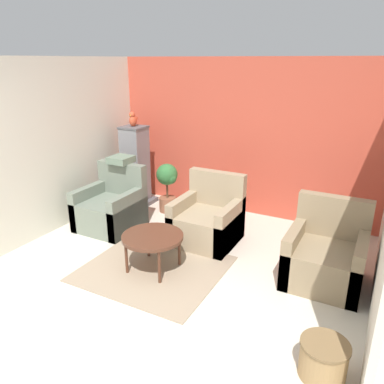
{
  "coord_description": "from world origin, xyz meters",
  "views": [
    {
      "loc": [
        2.04,
        -2.18,
        2.42
      ],
      "look_at": [
        0.0,
        1.69,
        0.86
      ],
      "focal_mm": 35.0,
      "sensor_mm": 36.0,
      "label": 1
    }
  ],
  "objects_px": {
    "parrot": "(133,119)",
    "wicker_basket": "(323,359)",
    "armchair_middle": "(208,221)",
    "birdcage": "(136,168)",
    "armchair_left": "(111,208)",
    "potted_plant": "(167,182)",
    "coffee_table": "(153,238)",
    "armchair_right": "(326,257)"
  },
  "relations": [
    {
      "from": "coffee_table",
      "to": "parrot",
      "type": "relative_size",
      "value": 2.96
    },
    {
      "from": "coffee_table",
      "to": "potted_plant",
      "type": "xyz_separation_m",
      "value": [
        -0.82,
        1.67,
        0.09
      ]
    },
    {
      "from": "armchair_middle",
      "to": "birdcage",
      "type": "bearing_deg",
      "value": 156.95
    },
    {
      "from": "coffee_table",
      "to": "wicker_basket",
      "type": "relative_size",
      "value": 1.88
    },
    {
      "from": "armchair_middle",
      "to": "wicker_basket",
      "type": "bearing_deg",
      "value": -43.04
    },
    {
      "from": "coffee_table",
      "to": "birdcage",
      "type": "relative_size",
      "value": 0.54
    },
    {
      "from": "coffee_table",
      "to": "armchair_right",
      "type": "relative_size",
      "value": 0.78
    },
    {
      "from": "armchair_left",
      "to": "armchair_right",
      "type": "xyz_separation_m",
      "value": [
        3.11,
        -0.03,
        0.0
      ]
    },
    {
      "from": "birdcage",
      "to": "wicker_basket",
      "type": "relative_size",
      "value": 3.49
    },
    {
      "from": "coffee_table",
      "to": "potted_plant",
      "type": "distance_m",
      "value": 1.86
    },
    {
      "from": "parrot",
      "to": "wicker_basket",
      "type": "distance_m",
      "value": 4.56
    },
    {
      "from": "coffee_table",
      "to": "parrot",
      "type": "distance_m",
      "value": 2.53
    },
    {
      "from": "potted_plant",
      "to": "coffee_table",
      "type": "bearing_deg",
      "value": -63.89
    },
    {
      "from": "potted_plant",
      "to": "wicker_basket",
      "type": "height_order",
      "value": "potted_plant"
    },
    {
      "from": "birdcage",
      "to": "armchair_right",
      "type": "bearing_deg",
      "value": -16.94
    },
    {
      "from": "armchair_left",
      "to": "armchair_right",
      "type": "bearing_deg",
      "value": -0.52
    },
    {
      "from": "armchair_left",
      "to": "armchair_right",
      "type": "distance_m",
      "value": 3.11
    },
    {
      "from": "armchair_left",
      "to": "armchair_middle",
      "type": "height_order",
      "value": "same"
    },
    {
      "from": "coffee_table",
      "to": "armchair_right",
      "type": "distance_m",
      "value": 2.0
    },
    {
      "from": "armchair_right",
      "to": "parrot",
      "type": "xyz_separation_m",
      "value": [
        -3.36,
        1.03,
        1.18
      ]
    },
    {
      "from": "parrot",
      "to": "armchair_middle",
      "type": "bearing_deg",
      "value": -23.11
    },
    {
      "from": "birdcage",
      "to": "wicker_basket",
      "type": "distance_m",
      "value": 4.39
    },
    {
      "from": "coffee_table",
      "to": "wicker_basket",
      "type": "distance_m",
      "value": 2.24
    },
    {
      "from": "armchair_left",
      "to": "birdcage",
      "type": "distance_m",
      "value": 1.08
    },
    {
      "from": "armchair_middle",
      "to": "wicker_basket",
      "type": "relative_size",
      "value": 2.39
    },
    {
      "from": "armchair_middle",
      "to": "coffee_table",
      "type": "bearing_deg",
      "value": -104.08
    },
    {
      "from": "armchair_left",
      "to": "wicker_basket",
      "type": "bearing_deg",
      "value": -23.82
    },
    {
      "from": "armchair_left",
      "to": "coffee_table",
      "type": "bearing_deg",
      "value": -30.86
    },
    {
      "from": "coffee_table",
      "to": "armchair_right",
      "type": "bearing_deg",
      "value": 20.88
    },
    {
      "from": "coffee_table",
      "to": "potted_plant",
      "type": "height_order",
      "value": "potted_plant"
    },
    {
      "from": "armchair_left",
      "to": "parrot",
      "type": "height_order",
      "value": "parrot"
    },
    {
      "from": "armchair_right",
      "to": "armchair_middle",
      "type": "distance_m",
      "value": 1.64
    },
    {
      "from": "armchair_left",
      "to": "wicker_basket",
      "type": "height_order",
      "value": "armchair_left"
    },
    {
      "from": "armchair_middle",
      "to": "birdcage",
      "type": "xyz_separation_m",
      "value": [
        -1.74,
        0.74,
        0.35
      ]
    },
    {
      "from": "armchair_left",
      "to": "potted_plant",
      "type": "bearing_deg",
      "value": 65.59
    },
    {
      "from": "armchair_left",
      "to": "armchair_middle",
      "type": "relative_size",
      "value": 1.0
    },
    {
      "from": "armchair_left",
      "to": "birdcage",
      "type": "relative_size",
      "value": 0.69
    },
    {
      "from": "birdcage",
      "to": "parrot",
      "type": "bearing_deg",
      "value": 90.0
    },
    {
      "from": "birdcage",
      "to": "parrot",
      "type": "relative_size",
      "value": 5.5
    },
    {
      "from": "potted_plant",
      "to": "wicker_basket",
      "type": "relative_size",
      "value": 2.1
    },
    {
      "from": "armchair_middle",
      "to": "birdcage",
      "type": "distance_m",
      "value": 1.92
    },
    {
      "from": "birdcage",
      "to": "potted_plant",
      "type": "xyz_separation_m",
      "value": [
        0.67,
        -0.07,
        -0.14
      ]
    }
  ]
}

